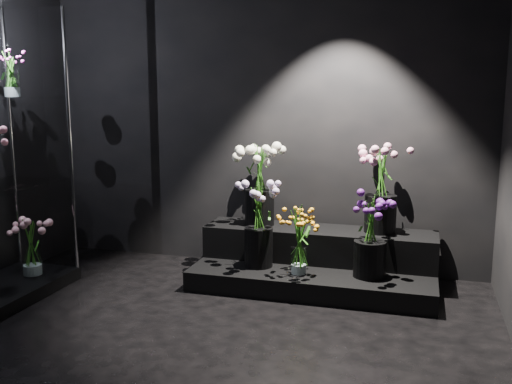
% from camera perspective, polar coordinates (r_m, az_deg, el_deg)
% --- Properties ---
extents(floor, '(4.00, 4.00, 0.00)m').
position_cam_1_polar(floor, '(3.61, -8.47, -16.10)').
color(floor, black).
rests_on(floor, ground).
extents(wall_back, '(4.00, 0.00, 4.00)m').
position_cam_1_polar(wall_back, '(5.12, 0.55, 8.01)').
color(wall_back, black).
rests_on(wall_back, floor).
extents(display_riser, '(1.95, 0.87, 0.43)m').
position_cam_1_polar(display_riser, '(4.82, 6.01, -6.93)').
color(display_riser, black).
rests_on(display_riser, floor).
extents(bouquet_orange_bells, '(0.30, 0.30, 0.53)m').
position_cam_1_polar(bouquet_orange_bells, '(4.48, 4.33, -4.81)').
color(bouquet_orange_bells, white).
rests_on(bouquet_orange_bells, display_riser).
extents(bouquet_lilac, '(0.38, 0.38, 0.70)m').
position_cam_1_polar(bouquet_lilac, '(4.63, 0.26, -2.70)').
color(bouquet_lilac, black).
rests_on(bouquet_lilac, display_riser).
extents(bouquet_purple, '(0.38, 0.38, 0.64)m').
position_cam_1_polar(bouquet_purple, '(4.47, 11.37, -4.11)').
color(bouquet_purple, black).
rests_on(bouquet_purple, display_riser).
extents(bouquet_cream_roses, '(0.43, 0.43, 0.70)m').
position_cam_1_polar(bouquet_cream_roses, '(4.90, 0.36, 1.43)').
color(bouquet_cream_roses, black).
rests_on(bouquet_cream_roses, display_riser).
extents(bouquet_pink_roses, '(0.44, 0.44, 0.72)m').
position_cam_1_polar(bouquet_pink_roses, '(4.76, 12.43, 0.75)').
color(bouquet_pink_roses, black).
rests_on(bouquet_pink_roses, display_riser).
extents(bouquet_case_magenta, '(0.25, 0.25, 0.36)m').
position_cam_1_polar(bouquet_case_magenta, '(4.83, -23.31, 10.93)').
color(bouquet_case_magenta, white).
rests_on(bouquet_case_magenta, display_case).
extents(bouquet_case_base_pink, '(0.40, 0.40, 0.47)m').
position_cam_1_polar(bouquet_case_base_pink, '(4.99, -21.57, -4.99)').
color(bouquet_case_base_pink, white).
rests_on(bouquet_case_base_pink, display_case).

